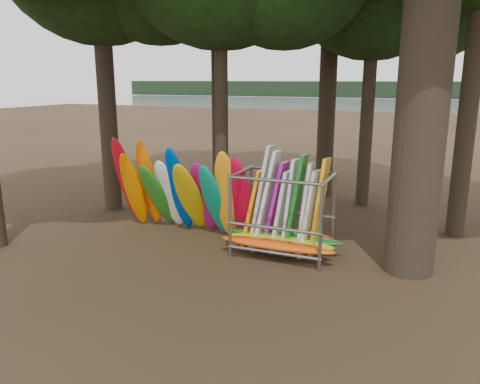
% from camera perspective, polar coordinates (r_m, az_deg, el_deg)
% --- Properties ---
extents(ground, '(120.00, 120.00, 0.00)m').
position_cam_1_polar(ground, '(12.41, -0.55, -8.02)').
color(ground, '#47331E').
rests_on(ground, ground).
extents(lake, '(160.00, 160.00, 0.00)m').
position_cam_1_polar(lake, '(70.89, 19.23, 9.18)').
color(lake, gray).
rests_on(lake, ground).
extents(far_shore, '(160.00, 4.00, 4.00)m').
position_cam_1_polar(far_shore, '(120.71, 20.99, 11.53)').
color(far_shore, black).
rests_on(far_shore, ground).
extents(kayak_row, '(4.76, 1.92, 3.00)m').
position_cam_1_polar(kayak_row, '(14.10, -7.03, -0.14)').
color(kayak_row, red).
rests_on(kayak_row, ground).
extents(storage_rack, '(3.19, 1.53, 2.89)m').
position_cam_1_polar(storage_rack, '(12.42, 5.26, -3.04)').
color(storage_rack, gray).
rests_on(storage_rack, ground).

